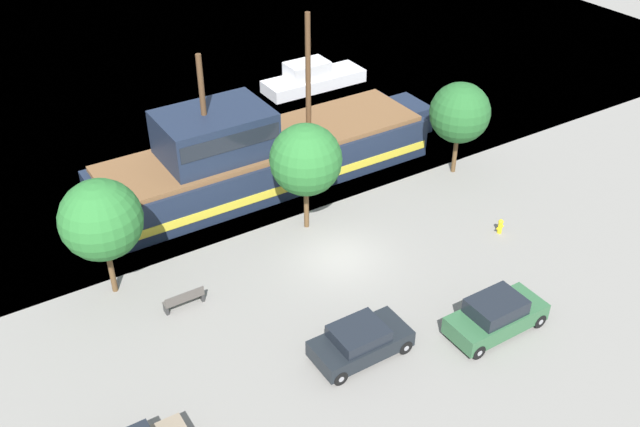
% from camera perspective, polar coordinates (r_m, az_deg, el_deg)
% --- Properties ---
extents(ground_plane, '(160.00, 160.00, 0.00)m').
position_cam_1_polar(ground_plane, '(32.91, 1.56, -3.48)').
color(ground_plane, gray).
extents(water_surface, '(80.00, 80.00, 0.00)m').
position_cam_1_polar(water_surface, '(70.21, -19.38, 15.49)').
color(water_surface, slate).
rests_on(water_surface, ground).
extents(pirate_ship, '(19.48, 4.86, 8.74)m').
position_cam_1_polar(pirate_ship, '(37.69, -4.95, 4.69)').
color(pirate_ship, '#192338').
rests_on(pirate_ship, water_surface).
extents(moored_boat_dockside, '(7.13, 2.29, 1.90)m').
position_cam_1_polar(moored_boat_dockside, '(49.23, -0.63, 10.80)').
color(moored_boat_dockside, silver).
rests_on(moored_boat_dockside, water_surface).
extents(parked_car_curb_front, '(3.86, 1.91, 1.40)m').
position_cam_1_polar(parked_car_curb_front, '(27.74, 3.24, -10.17)').
color(parked_car_curb_front, black).
rests_on(parked_car_curb_front, ground_plane).
extents(parked_car_curb_rear, '(4.16, 1.83, 1.61)m').
position_cam_1_polar(parked_car_curb_rear, '(29.49, 13.90, -7.93)').
color(parked_car_curb_rear, '#2D5B38').
rests_on(parked_car_curb_rear, ground_plane).
extents(fire_hydrant, '(0.42, 0.25, 0.76)m').
position_cam_1_polar(fire_hydrant, '(35.29, 14.22, -0.96)').
color(fire_hydrant, yellow).
rests_on(fire_hydrant, ground_plane).
extents(bench_promenade_east, '(1.72, 0.45, 0.85)m').
position_cam_1_polar(bench_promenade_east, '(30.45, -10.82, -6.74)').
color(bench_promenade_east, '#4C4742').
rests_on(bench_promenade_east, ground_plane).
extents(tree_row_east, '(3.41, 3.41, 5.40)m').
position_cam_1_polar(tree_row_east, '(30.14, -17.12, -0.50)').
color(tree_row_east, brown).
rests_on(tree_row_east, ground_plane).
extents(tree_row_mideast, '(3.40, 3.40, 5.43)m').
position_cam_1_polar(tree_row_mideast, '(32.93, -1.14, 4.32)').
color(tree_row_mideast, brown).
rests_on(tree_row_mideast, ground_plane).
extents(tree_row_midwest, '(3.22, 3.22, 5.16)m').
position_cam_1_polar(tree_row_midwest, '(38.43, 11.12, 7.91)').
color(tree_row_midwest, brown).
rests_on(tree_row_midwest, ground_plane).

